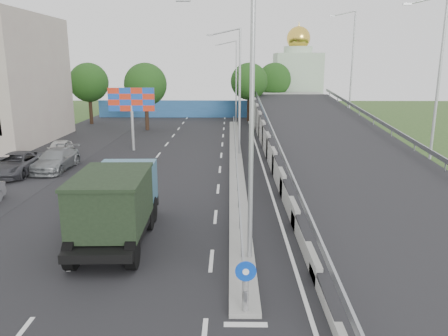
{
  "coord_description": "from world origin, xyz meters",
  "views": [
    {
      "loc": [
        -0.49,
        -9.8,
        7.62
      ],
      "look_at": [
        -0.79,
        12.52,
        2.2
      ],
      "focal_mm": 35.0,
      "sensor_mm": 36.0,
      "label": 1
    }
  ],
  "objects_px": {
    "church": "(297,77)",
    "parked_car_d": "(56,160)",
    "sign_bollard": "(245,286)",
    "lamp_post_mid": "(237,85)",
    "lamp_post_near": "(246,114)",
    "parked_car_c": "(16,164)",
    "billboard": "(131,103)",
    "lamp_post_far": "(235,77)",
    "dump_truck": "(117,201)",
    "parked_car_e": "(59,149)"
  },
  "relations": [
    {
      "from": "church",
      "to": "parked_car_d",
      "type": "distance_m",
      "value": 45.72
    },
    {
      "from": "sign_bollard",
      "to": "lamp_post_mid",
      "type": "bearing_deg",
      "value": 89.74
    },
    {
      "from": "lamp_post_mid",
      "to": "church",
      "type": "distance_m",
      "value": 35.41
    },
    {
      "from": "lamp_post_near",
      "to": "parked_car_c",
      "type": "height_order",
      "value": "lamp_post_near"
    },
    {
      "from": "billboard",
      "to": "parked_car_c",
      "type": "xyz_separation_m",
      "value": [
        -6.32,
        -8.51,
        -3.42
      ]
    },
    {
      "from": "lamp_post_near",
      "to": "lamp_post_far",
      "type": "distance_m",
      "value": 40.0
    },
    {
      "from": "billboard",
      "to": "parked_car_d",
      "type": "height_order",
      "value": "billboard"
    },
    {
      "from": "parked_car_c",
      "to": "parked_car_d",
      "type": "xyz_separation_m",
      "value": [
        2.24,
        1.31,
        0.01
      ]
    },
    {
      "from": "billboard",
      "to": "sign_bollard",
      "type": "bearing_deg",
      "value": -70.79
    },
    {
      "from": "lamp_post_far",
      "to": "dump_truck",
      "type": "bearing_deg",
      "value": -98.24
    },
    {
      "from": "lamp_post_mid",
      "to": "parked_car_c",
      "type": "xyz_separation_m",
      "value": [
        -15.43,
        -6.51,
        -5.05
      ]
    },
    {
      "from": "dump_truck",
      "to": "parked_car_d",
      "type": "height_order",
      "value": "dump_truck"
    },
    {
      "from": "dump_truck",
      "to": "parked_car_e",
      "type": "distance_m",
      "value": 19.17
    },
    {
      "from": "dump_truck",
      "to": "lamp_post_mid",
      "type": "bearing_deg",
      "value": 71.23
    },
    {
      "from": "lamp_post_far",
      "to": "lamp_post_mid",
      "type": "bearing_deg",
      "value": -90.0
    },
    {
      "from": "lamp_post_far",
      "to": "parked_car_d",
      "type": "height_order",
      "value": "lamp_post_far"
    },
    {
      "from": "sign_bollard",
      "to": "lamp_post_mid",
      "type": "relative_size",
      "value": 0.17
    },
    {
      "from": "sign_bollard",
      "to": "parked_car_d",
      "type": "bearing_deg",
      "value": 125.08
    },
    {
      "from": "church",
      "to": "parked_car_e",
      "type": "relative_size",
      "value": 3.29
    },
    {
      "from": "billboard",
      "to": "parked_car_d",
      "type": "relative_size",
      "value": 1.04
    },
    {
      "from": "parked_car_d",
      "to": "dump_truck",
      "type": "bearing_deg",
      "value": -57.16
    },
    {
      "from": "lamp_post_mid",
      "to": "dump_truck",
      "type": "height_order",
      "value": "lamp_post_mid"
    },
    {
      "from": "sign_bollard",
      "to": "church",
      "type": "xyz_separation_m",
      "value": [
        10.0,
        57.83,
        4.28
      ]
    },
    {
      "from": "lamp_post_mid",
      "to": "billboard",
      "type": "height_order",
      "value": "lamp_post_mid"
    },
    {
      "from": "sign_bollard",
      "to": "lamp_post_near",
      "type": "xyz_separation_m",
      "value": [
        0.11,
        3.83,
        4.77
      ]
    },
    {
      "from": "church",
      "to": "parked_car_c",
      "type": "bearing_deg",
      "value": -122.0
    },
    {
      "from": "parked_car_e",
      "to": "church",
      "type": "bearing_deg",
      "value": 45.9
    },
    {
      "from": "lamp_post_mid",
      "to": "billboard",
      "type": "distance_m",
      "value": 9.47
    },
    {
      "from": "sign_bollard",
      "to": "parked_car_e",
      "type": "bearing_deg",
      "value": 122.28
    },
    {
      "from": "sign_bollard",
      "to": "parked_car_e",
      "type": "xyz_separation_m",
      "value": [
        -14.42,
        22.84,
        -0.32
      ]
    },
    {
      "from": "church",
      "to": "parked_car_d",
      "type": "xyz_separation_m",
      "value": [
        -23.08,
        -39.21,
        -4.54
      ]
    },
    {
      "from": "lamp_post_near",
      "to": "lamp_post_mid",
      "type": "relative_size",
      "value": 1.0
    },
    {
      "from": "parked_car_c",
      "to": "lamp_post_near",
      "type": "bearing_deg",
      "value": -40.63
    },
    {
      "from": "lamp_post_mid",
      "to": "parked_car_c",
      "type": "distance_m",
      "value": 17.49
    },
    {
      "from": "dump_truck",
      "to": "sign_bollard",
      "type": "bearing_deg",
      "value": -49.71
    },
    {
      "from": "billboard",
      "to": "parked_car_e",
      "type": "relative_size",
      "value": 1.31
    },
    {
      "from": "lamp_post_far",
      "to": "parked_car_c",
      "type": "bearing_deg",
      "value": -120.2
    },
    {
      "from": "parked_car_e",
      "to": "parked_car_d",
      "type": "bearing_deg",
      "value": -81.48
    },
    {
      "from": "billboard",
      "to": "lamp_post_near",
      "type": "bearing_deg",
      "value": -67.51
    },
    {
      "from": "sign_bollard",
      "to": "billboard",
      "type": "xyz_separation_m",
      "value": [
        -9.0,
        25.83,
        3.15
      ]
    },
    {
      "from": "lamp_post_mid",
      "to": "parked_car_d",
      "type": "bearing_deg",
      "value": -158.45
    },
    {
      "from": "lamp_post_mid",
      "to": "sign_bollard",
      "type": "bearing_deg",
      "value": -90.26
    },
    {
      "from": "billboard",
      "to": "parked_car_e",
      "type": "distance_m",
      "value": 7.1
    },
    {
      "from": "sign_bollard",
      "to": "church",
      "type": "bearing_deg",
      "value": 80.19
    },
    {
      "from": "sign_bollard",
      "to": "parked_car_d",
      "type": "xyz_separation_m",
      "value": [
        -13.08,
        18.62,
        -0.27
      ]
    },
    {
      "from": "lamp_post_near",
      "to": "parked_car_d",
      "type": "distance_m",
      "value": 20.45
    },
    {
      "from": "sign_bollard",
      "to": "billboard",
      "type": "relative_size",
      "value": 0.3
    },
    {
      "from": "sign_bollard",
      "to": "dump_truck",
      "type": "xyz_separation_m",
      "value": [
        -5.37,
        5.97,
        0.74
      ]
    },
    {
      "from": "parked_car_c",
      "to": "lamp_post_far",
      "type": "bearing_deg",
      "value": 60.32
    },
    {
      "from": "billboard",
      "to": "church",
      "type": "bearing_deg",
      "value": 59.3
    }
  ]
}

